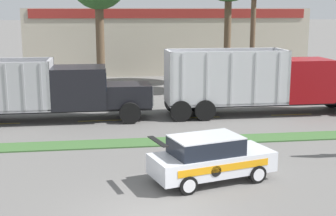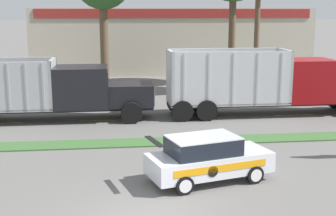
% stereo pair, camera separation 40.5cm
% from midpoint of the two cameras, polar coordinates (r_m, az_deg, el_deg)
% --- Properties ---
extents(grass_verge, '(120.00, 1.36, 0.06)m').
position_cam_midpoint_polar(grass_verge, '(20.98, -3.62, -4.24)').
color(grass_verge, '#3D6633').
rests_on(grass_verge, ground_plane).
extents(centre_line_4, '(2.40, 0.14, 0.01)m').
position_cam_midpoint_polar(centre_line_4, '(25.49, -7.57, -1.50)').
color(centre_line_4, yellow).
rests_on(centre_line_4, ground_plane).
extents(centre_line_5, '(2.40, 0.14, 0.01)m').
position_cam_midpoint_polar(centre_line_5, '(25.97, 4.43, -1.18)').
color(centre_line_5, yellow).
rests_on(centre_line_5, ground_plane).
extents(centre_line_6, '(2.40, 0.14, 0.01)m').
position_cam_midpoint_polar(centre_line_6, '(27.53, 15.52, -0.84)').
color(centre_line_6, yellow).
rests_on(centre_line_6, ground_plane).
extents(dump_truck_lead, '(11.24, 2.84, 3.31)m').
position_cam_midpoint_polar(dump_truck_lead, '(25.64, -12.18, 1.96)').
color(dump_truck_lead, black).
rests_on(dump_truck_lead, ground_plane).
extents(dump_truck_mid, '(11.42, 2.66, 3.70)m').
position_cam_midpoint_polar(dump_truck_mid, '(27.39, 14.37, 2.76)').
color(dump_truck_mid, black).
rests_on(dump_truck_mid, ground_plane).
extents(rally_car, '(4.56, 2.79, 1.65)m').
position_cam_midpoint_polar(rally_car, '(16.27, 5.57, -6.09)').
color(rally_car, silver).
rests_on(rally_car, ground_plane).
extents(store_building_backdrop, '(25.90, 12.10, 6.02)m').
position_cam_midpoint_polar(store_building_backdrop, '(48.17, 0.26, 8.44)').
color(store_building_backdrop, '#BCB29E').
rests_on(store_building_backdrop, ground_plane).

